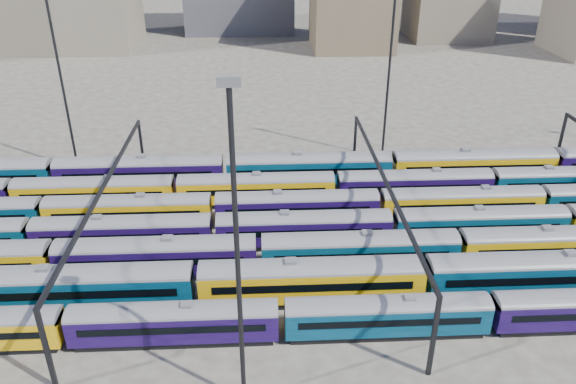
{
  "coord_description": "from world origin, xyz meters",
  "views": [
    {
      "loc": [
        -3.18,
        -53.43,
        34.33
      ],
      "look_at": [
        -0.15,
        7.29,
        3.0
      ],
      "focal_mm": 35.0,
      "sensor_mm": 36.0,
      "label": 1
    }
  ],
  "objects_px": {
    "rake_1": "(425,273)",
    "mast_2": "(237,249)",
    "rake_0": "(491,309)",
    "rake_2": "(360,248)"
  },
  "relations": [
    {
      "from": "rake_2",
      "to": "mast_2",
      "type": "height_order",
      "value": "mast_2"
    },
    {
      "from": "rake_0",
      "to": "rake_2",
      "type": "xyz_separation_m",
      "value": [
        -10.1,
        10.0,
        0.3
      ]
    },
    {
      "from": "mast_2",
      "to": "rake_0",
      "type": "bearing_deg",
      "value": 17.83
    },
    {
      "from": "rake_0",
      "to": "mast_2",
      "type": "relative_size",
      "value": 4.34
    },
    {
      "from": "rake_0",
      "to": "rake_1",
      "type": "height_order",
      "value": "rake_1"
    },
    {
      "from": "rake_0",
      "to": "rake_2",
      "type": "relative_size",
      "value": 0.76
    },
    {
      "from": "rake_0",
      "to": "mast_2",
      "type": "height_order",
      "value": "mast_2"
    },
    {
      "from": "rake_1",
      "to": "rake_2",
      "type": "relative_size",
      "value": 0.9
    },
    {
      "from": "rake_0",
      "to": "rake_1",
      "type": "distance_m",
      "value": 6.81
    },
    {
      "from": "rake_1",
      "to": "mast_2",
      "type": "relative_size",
      "value": 5.1
    }
  ]
}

